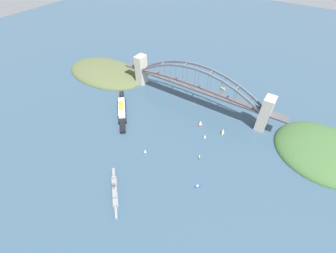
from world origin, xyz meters
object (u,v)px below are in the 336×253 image
Objects in this scene: naval_cruiser at (115,191)px; channel_marker_buoy at (174,104)px; small_boat_0 at (198,186)px; small_boat_3 at (205,136)px; seaplane_taxiing_near_bridge at (223,89)px; ocean_liner at (122,109)px; small_boat_2 at (223,131)px; harbor_arch_bridge at (196,88)px; small_boat_5 at (199,157)px; small_boat_1 at (200,123)px; small_boat_4 at (145,151)px.

naval_cruiser is 177.66m from channel_marker_buoy.
small_boat_3 is at bearing -68.83° from small_boat_0.
seaplane_taxiing_near_bridge is 1.46× the size of small_boat_0.
small_boat_0 is at bearing 132.61° from channel_marker_buoy.
ocean_liner is 174.71m from small_boat_0.
small_boat_2 is at bearing 169.05° from channel_marker_buoy.
ocean_liner is 144.93m from naval_cruiser.
ocean_liner is at bearing -51.45° from naval_cruiser.
ocean_liner is at bearing 15.58° from small_boat_2.
harbor_arch_bridge is 72.48m from seaplane_taxiing_near_bridge.
small_boat_2 is (-69.28, 41.77, -24.78)m from harbor_arch_bridge.
harbor_arch_bridge reaches higher than naval_cruiser.
channel_marker_buoy is (88.19, -76.78, 0.25)m from small_boat_5.
small_boat_3 is 2.58× the size of channel_marker_buoy.
channel_marker_buoy is at bearing -79.84° from naval_cruiser.
small_boat_3 reaches higher than seaplane_taxiing_near_bridge.
seaplane_taxiing_near_bridge is 99.63m from channel_marker_buoy.
small_boat_1 is (-28.69, -154.43, 1.28)m from naval_cruiser.
channel_marker_buoy reaches higher than small_boat_5.
naval_cruiser is 4.98× the size of small_boat_2.
small_boat_5 is (-28.17, 56.34, -3.25)m from small_boat_1.
small_boat_3 is (29.11, -75.16, 2.46)m from small_boat_0.
small_boat_3 is (-51.62, 64.36, -26.06)m from harbor_arch_bridge.
seaplane_taxiing_near_bridge is 113.32m from small_boat_2.
small_boat_3 is 37.28m from small_boat_5.
small_boat_1 is at bearing -100.52° from naval_cruiser.
small_boat_1 is at bearing 127.73° from harbor_arch_bridge.
small_boat_2 is 1.38× the size of small_boat_3.
small_boat_2 is at bearing -176.82° from small_boat_1.
harbor_arch_bridge is at bearing -88.51° from naval_cruiser.
ocean_liner is 148.01m from small_boat_5.
small_boat_4 is (82.50, -6.83, 2.37)m from small_boat_0.
small_boat_2 is 1.19× the size of small_boat_5.
harbor_arch_bridge is 38.48× the size of small_boat_0.
small_boat_1 is at bearing -63.44° from small_boat_5.
small_boat_1 is at bearing -111.82° from small_boat_4.
naval_cruiser is at bearing 91.49° from harbor_arch_bridge.
ocean_liner reaches higher than small_boat_3.
seaplane_taxiing_near_bridge is 1.30× the size of small_boat_5.
small_boat_0 is at bearing 115.38° from small_boat_5.
harbor_arch_bridge is at bearing -51.27° from small_boat_3.
naval_cruiser is 141.64m from small_boat_3.
ocean_liner is 183.69m from seaplane_taxiing_near_bridge.
seaplane_taxiing_near_bridge is at bearing -126.72° from ocean_liner.
naval_cruiser is 157.08m from small_boat_1.
channel_marker_buoy is at bearing -77.42° from small_boat_4.
small_boat_3 is at bearing -171.48° from ocean_liner.
small_boat_3 is at bearing 128.73° from harbor_arch_bridge.
ocean_liner is 8.93× the size of small_boat_1.
naval_cruiser reaches higher than small_boat_4.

